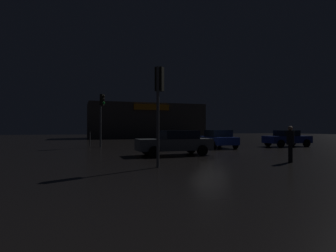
{
  "coord_description": "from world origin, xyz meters",
  "views": [
    {
      "loc": [
        -9.14,
        -17.76,
        1.59
      ],
      "look_at": [
        -1.78,
        4.14,
        1.82
      ],
      "focal_mm": 29.1,
      "sensor_mm": 36.0,
      "label": 1
    }
  ],
  "objects_px": {
    "car_crossing": "(287,138)",
    "pedestrian": "(290,141)",
    "store_building": "(146,121)",
    "traffic_signal_opposite": "(102,110)",
    "car_far": "(217,139)",
    "car_near": "(175,142)",
    "traffic_signal_main": "(159,92)"
  },
  "relations": [
    {
      "from": "car_crossing",
      "to": "pedestrian",
      "type": "relative_size",
      "value": 2.39
    },
    {
      "from": "car_crossing",
      "to": "pedestrian",
      "type": "xyz_separation_m",
      "value": [
        -8.06,
        -9.11,
        0.26
      ]
    },
    {
      "from": "store_building",
      "to": "car_crossing",
      "type": "height_order",
      "value": "store_building"
    },
    {
      "from": "store_building",
      "to": "traffic_signal_opposite",
      "type": "relative_size",
      "value": 4.36
    },
    {
      "from": "car_far",
      "to": "car_crossing",
      "type": "height_order",
      "value": "car_far"
    },
    {
      "from": "store_building",
      "to": "traffic_signal_opposite",
      "type": "xyz_separation_m",
      "value": [
        -9.6,
        -22.84,
        0.24
      ]
    },
    {
      "from": "car_crossing",
      "to": "traffic_signal_opposite",
      "type": "bearing_deg",
      "value": 164.24
    },
    {
      "from": "store_building",
      "to": "car_near",
      "type": "distance_m",
      "value": 32.02
    },
    {
      "from": "traffic_signal_main",
      "to": "car_crossing",
      "type": "height_order",
      "value": "traffic_signal_main"
    },
    {
      "from": "traffic_signal_opposite",
      "to": "car_crossing",
      "type": "xyz_separation_m",
      "value": [
        15.63,
        -4.41,
        -2.45
      ]
    },
    {
      "from": "store_building",
      "to": "traffic_signal_opposite",
      "type": "bearing_deg",
      "value": -112.8
    },
    {
      "from": "traffic_signal_opposite",
      "to": "car_near",
      "type": "height_order",
      "value": "traffic_signal_opposite"
    },
    {
      "from": "traffic_signal_main",
      "to": "traffic_signal_opposite",
      "type": "distance_m",
      "value": 13.12
    },
    {
      "from": "pedestrian",
      "to": "car_far",
      "type": "bearing_deg",
      "value": 81.14
    },
    {
      "from": "car_far",
      "to": "car_near",
      "type": "bearing_deg",
      "value": -138.84
    },
    {
      "from": "car_near",
      "to": "car_crossing",
      "type": "distance_m",
      "value": 12.72
    },
    {
      "from": "store_building",
      "to": "car_near",
      "type": "bearing_deg",
      "value": -100.84
    },
    {
      "from": "traffic_signal_main",
      "to": "traffic_signal_opposite",
      "type": "height_order",
      "value": "traffic_signal_opposite"
    },
    {
      "from": "traffic_signal_main",
      "to": "pedestrian",
      "type": "relative_size",
      "value": 2.43
    },
    {
      "from": "traffic_signal_opposite",
      "to": "traffic_signal_main",
      "type": "bearing_deg",
      "value": -84.62
    },
    {
      "from": "store_building",
      "to": "car_far",
      "type": "relative_size",
      "value": 4.47
    },
    {
      "from": "store_building",
      "to": "car_crossing",
      "type": "distance_m",
      "value": 28.0
    },
    {
      "from": "traffic_signal_opposite",
      "to": "car_far",
      "type": "xyz_separation_m",
      "value": [
        9.1,
        -3.72,
        -2.43
      ]
    },
    {
      "from": "car_far",
      "to": "pedestrian",
      "type": "relative_size",
      "value": 2.58
    },
    {
      "from": "traffic_signal_opposite",
      "to": "pedestrian",
      "type": "relative_size",
      "value": 2.65
    },
    {
      "from": "car_near",
      "to": "traffic_signal_opposite",
      "type": "bearing_deg",
      "value": 112.83
    },
    {
      "from": "traffic_signal_main",
      "to": "car_near",
      "type": "distance_m",
      "value": 5.62
    },
    {
      "from": "car_near",
      "to": "pedestrian",
      "type": "relative_size",
      "value": 2.61
    },
    {
      "from": "car_crossing",
      "to": "pedestrian",
      "type": "height_order",
      "value": "pedestrian"
    },
    {
      "from": "store_building",
      "to": "traffic_signal_main",
      "type": "distance_m",
      "value": 36.86
    },
    {
      "from": "traffic_signal_main",
      "to": "car_crossing",
      "type": "bearing_deg",
      "value": 30.99
    },
    {
      "from": "pedestrian",
      "to": "traffic_signal_opposite",
      "type": "bearing_deg",
      "value": 119.25
    }
  ]
}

